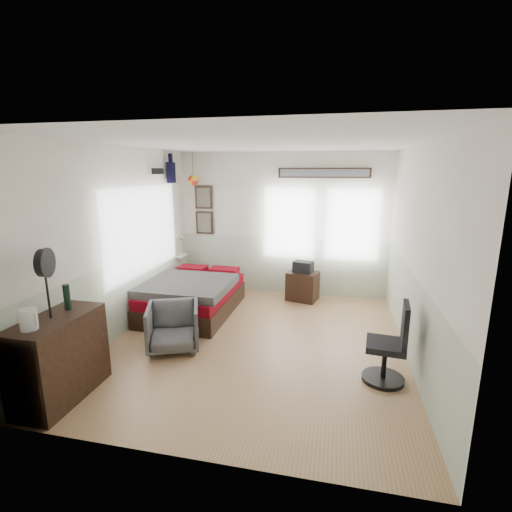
{
  "coord_description": "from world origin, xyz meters",
  "views": [
    {
      "loc": [
        1.03,
        -4.71,
        2.36
      ],
      "look_at": [
        -0.1,
        0.4,
        1.15
      ],
      "focal_mm": 26.0,
      "sensor_mm": 36.0,
      "label": 1
    }
  ],
  "objects_px": {
    "nightstand": "(303,286)",
    "bed": "(193,296)",
    "task_chair": "(390,350)",
    "dresser": "(59,358)",
    "armchair": "(173,327)"
  },
  "relations": [
    {
      "from": "dresser",
      "to": "nightstand",
      "type": "bearing_deg",
      "value": 58.7
    },
    {
      "from": "bed",
      "to": "armchair",
      "type": "height_order",
      "value": "armchair"
    },
    {
      "from": "nightstand",
      "to": "bed",
      "type": "bearing_deg",
      "value": -135.98
    },
    {
      "from": "task_chair",
      "to": "dresser",
      "type": "bearing_deg",
      "value": -157.06
    },
    {
      "from": "armchair",
      "to": "task_chair",
      "type": "relative_size",
      "value": 0.72
    },
    {
      "from": "bed",
      "to": "dresser",
      "type": "height_order",
      "value": "dresser"
    },
    {
      "from": "bed",
      "to": "nightstand",
      "type": "xyz_separation_m",
      "value": [
        1.76,
        1.03,
        -0.03
      ]
    },
    {
      "from": "dresser",
      "to": "nightstand",
      "type": "distance_m",
      "value": 4.23
    },
    {
      "from": "bed",
      "to": "armchair",
      "type": "xyz_separation_m",
      "value": [
        0.24,
        -1.3,
        0.02
      ]
    },
    {
      "from": "bed",
      "to": "nightstand",
      "type": "bearing_deg",
      "value": 31.27
    },
    {
      "from": "nightstand",
      "to": "task_chair",
      "type": "bearing_deg",
      "value": -50.87
    },
    {
      "from": "dresser",
      "to": "task_chair",
      "type": "height_order",
      "value": "task_chair"
    },
    {
      "from": "dresser",
      "to": "armchair",
      "type": "height_order",
      "value": "dresser"
    },
    {
      "from": "bed",
      "to": "task_chair",
      "type": "xyz_separation_m",
      "value": [
        2.98,
        -1.53,
        0.09
      ]
    },
    {
      "from": "dresser",
      "to": "task_chair",
      "type": "distance_m",
      "value": 3.58
    }
  ]
}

